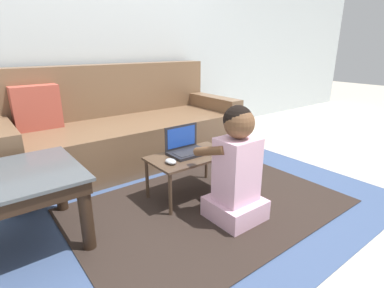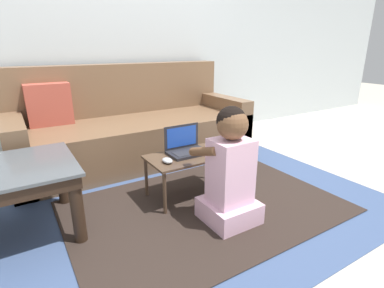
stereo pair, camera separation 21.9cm
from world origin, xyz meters
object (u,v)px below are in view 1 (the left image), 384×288
object	(u,v)px
laptop	(187,149)
computer_mouse	(171,161)
couch	(124,130)
laptop_desk	(190,160)
person_seated	(236,169)

from	to	relation	value
laptop	computer_mouse	size ratio (longest dim) A/B	3.09
couch	laptop	distance (m)	0.95
laptop_desk	laptop	xyz separation A→B (m)	(0.00, 0.04, 0.07)
computer_mouse	laptop	bearing A→B (deg)	24.54
couch	laptop_desk	bearing A→B (deg)	-86.99
laptop	computer_mouse	distance (m)	0.23
person_seated	laptop_desk	bearing A→B (deg)	94.28
computer_mouse	person_seated	world-z (taller)	person_seated
laptop_desk	laptop	bearing A→B (deg)	87.68
person_seated	computer_mouse	bearing A→B (deg)	122.20
laptop_desk	laptop	size ratio (longest dim) A/B	2.14
computer_mouse	person_seated	bearing A→B (deg)	-57.80
couch	laptop	size ratio (longest dim) A/B	7.68
laptop_desk	computer_mouse	bearing A→B (deg)	-166.43
laptop	person_seated	bearing A→B (deg)	-86.35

